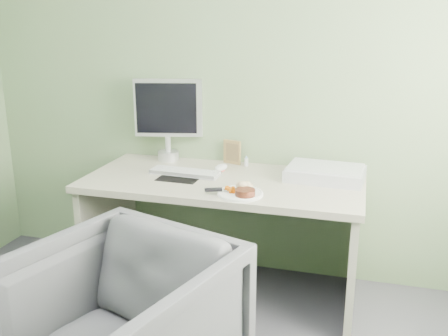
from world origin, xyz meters
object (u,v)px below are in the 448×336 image
(scanner, at_px, (325,174))
(monitor, at_px, (168,115))
(desk, at_px, (223,208))
(desk_chair, at_px, (123,333))
(plate, at_px, (240,194))

(scanner, distance_m, monitor, 1.07)
(desk, relative_size, desk_chair, 1.96)
(desk, bearing_deg, plate, -56.43)
(scanner, xyz_separation_m, monitor, (-1.03, 0.17, 0.26))
(plate, relative_size, desk_chair, 0.29)
(scanner, bearing_deg, plate, -131.68)
(desk, xyz_separation_m, scanner, (0.57, 0.14, 0.22))
(scanner, distance_m, desk_chair, 1.44)
(plate, distance_m, desk_chair, 0.93)
(desk, distance_m, monitor, 0.73)
(monitor, xyz_separation_m, desk_chair, (0.33, -1.36, -0.65))
(desk, relative_size, scanner, 3.66)
(plate, relative_size, scanner, 0.55)
(desk, height_order, plate, plate)
(monitor, height_order, desk_chair, monitor)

